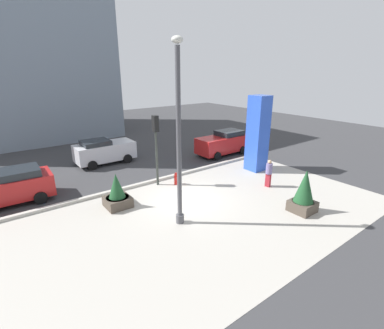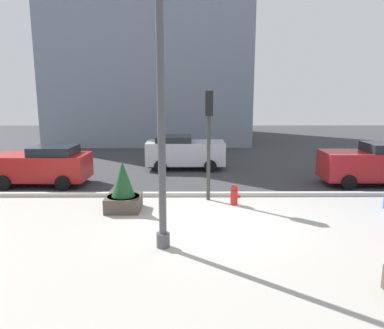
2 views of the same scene
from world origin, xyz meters
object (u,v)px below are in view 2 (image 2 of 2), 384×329
object	(u,v)px
traffic_light_corner	(209,127)
car_intersection	(43,165)
fire_hydrant	(234,195)
lamp_post	(161,105)
car_curb_west	(185,152)
potted_plant_curbside	(123,191)
car_curb_east	(374,164)

from	to	relation	value
traffic_light_corner	car_intersection	bearing A→B (deg)	161.53
fire_hydrant	car_intersection	xyz separation A→B (m)	(-8.11, 3.03, 0.52)
fire_hydrant	car_intersection	bearing A→B (deg)	159.53
traffic_light_corner	lamp_post	bearing A→B (deg)	-107.94
fire_hydrant	car_curb_west	bearing A→B (deg)	106.24
lamp_post	car_curb_west	bearing A→B (deg)	87.54
lamp_post	traffic_light_corner	world-z (taller)	lamp_post
car_curb_west	car_intersection	bearing A→B (deg)	-150.62
potted_plant_curbside	traffic_light_corner	bearing A→B (deg)	22.53
fire_hydrant	traffic_light_corner	world-z (taller)	traffic_light_corner
car_intersection	potted_plant_curbside	bearing A→B (deg)	-41.20
potted_plant_curbside	fire_hydrant	world-z (taller)	potted_plant_curbside
lamp_post	car_curb_east	size ratio (longest dim) A/B	1.74
fire_hydrant	car_intersection	world-z (taller)	car_intersection
fire_hydrant	car_curb_east	distance (m)	7.20
lamp_post	potted_plant_curbside	distance (m)	4.66
lamp_post	car_curb_east	bearing A→B (deg)	37.24
car_curb_east	potted_plant_curbside	bearing A→B (deg)	-161.03
potted_plant_curbside	fire_hydrant	xyz separation A→B (m)	(3.94, 0.63, -0.34)
car_intersection	car_curb_east	xyz separation A→B (m)	(14.64, -0.06, 0.06)
traffic_light_corner	car_curb_east	size ratio (longest dim) A/B	0.93
potted_plant_curbside	car_curb_east	size ratio (longest dim) A/B	0.40
potted_plant_curbside	car_curb_east	world-z (taller)	car_curb_east
car_curb_west	car_intersection	world-z (taller)	car_curb_west
traffic_light_corner	potted_plant_curbside	bearing A→B (deg)	-157.47
fire_hydrant	car_curb_west	world-z (taller)	car_curb_west
potted_plant_curbside	car_curb_west	size ratio (longest dim) A/B	0.42
potted_plant_curbside	car_curb_west	xyz separation A→B (m)	(2.04, 7.15, 0.20)
traffic_light_corner	car_curb_west	world-z (taller)	traffic_light_corner
fire_hydrant	traffic_light_corner	bearing A→B (deg)	145.76
lamp_post	car_curb_west	size ratio (longest dim) A/B	1.86
lamp_post	car_intersection	world-z (taller)	lamp_post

